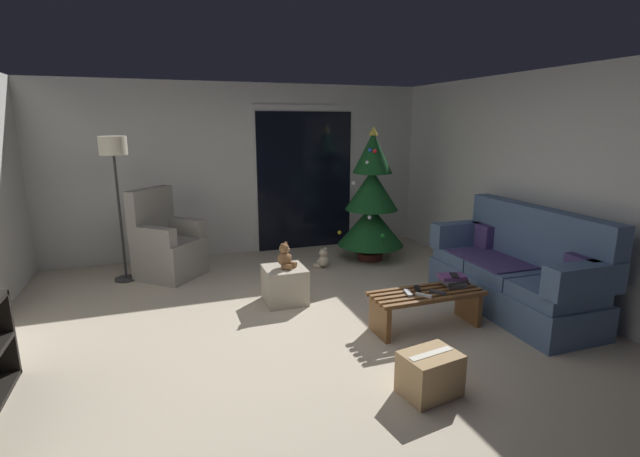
# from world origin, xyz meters

# --- Properties ---
(ground_plane) EXTENTS (7.00, 7.00, 0.00)m
(ground_plane) POSITION_xyz_m (0.00, 0.00, 0.00)
(ground_plane) COLOR beige
(wall_back) EXTENTS (5.72, 0.12, 2.50)m
(wall_back) POSITION_xyz_m (0.00, 3.06, 1.25)
(wall_back) COLOR silver
(wall_back) RESTS_ON ground
(wall_right) EXTENTS (0.12, 6.00, 2.50)m
(wall_right) POSITION_xyz_m (2.86, 0.00, 1.25)
(wall_right) COLOR silver
(wall_right) RESTS_ON ground
(patio_door_frame) EXTENTS (1.60, 0.02, 2.20)m
(patio_door_frame) POSITION_xyz_m (0.95, 2.99, 1.10)
(patio_door_frame) COLOR silver
(patio_door_frame) RESTS_ON ground
(patio_door_glass) EXTENTS (1.50, 0.02, 2.10)m
(patio_door_glass) POSITION_xyz_m (0.95, 2.97, 1.05)
(patio_door_glass) COLOR black
(patio_door_glass) RESTS_ON ground
(couch) EXTENTS (0.81, 1.95, 1.08)m
(couch) POSITION_xyz_m (2.32, -0.08, 0.40)
(couch) COLOR slate
(couch) RESTS_ON ground
(coffee_table) EXTENTS (1.10, 0.40, 0.37)m
(coffee_table) POSITION_xyz_m (1.16, -0.19, 0.25)
(coffee_table) COLOR brown
(coffee_table) RESTS_ON ground
(remote_white) EXTENTS (0.13, 0.15, 0.02)m
(remote_white) POSITION_xyz_m (1.07, -0.28, 0.38)
(remote_white) COLOR silver
(remote_white) RESTS_ON coffee_table
(remote_black) EXTENTS (0.10, 0.16, 0.02)m
(remote_black) POSITION_xyz_m (1.10, -0.12, 0.38)
(remote_black) COLOR black
(remote_black) RESTS_ON coffee_table
(remote_graphite) EXTENTS (0.13, 0.15, 0.02)m
(remote_graphite) POSITION_xyz_m (1.24, -0.26, 0.38)
(remote_graphite) COLOR #333338
(remote_graphite) RESTS_ON coffee_table
(remote_silver) EXTENTS (0.08, 0.16, 0.02)m
(remote_silver) POSITION_xyz_m (0.96, -0.19, 0.38)
(remote_silver) COLOR #ADADB2
(remote_silver) RESTS_ON coffee_table
(book_stack) EXTENTS (0.27, 0.23, 0.11)m
(book_stack) POSITION_xyz_m (1.50, -0.14, 0.43)
(book_stack) COLOR #4C4C51
(book_stack) RESTS_ON coffee_table
(cell_phone) EXTENTS (0.12, 0.16, 0.01)m
(cell_phone) POSITION_xyz_m (1.50, -0.15, 0.48)
(cell_phone) COLOR black
(cell_phone) RESTS_ON book_stack
(christmas_tree) EXTENTS (0.94, 0.94, 1.89)m
(christmas_tree) POSITION_xyz_m (1.64, 2.03, 0.84)
(christmas_tree) COLOR #4C1E19
(christmas_tree) RESTS_ON ground
(armchair) EXTENTS (0.97, 0.97, 1.13)m
(armchair) POSITION_xyz_m (-1.14, 2.24, 0.40)
(armchair) COLOR gray
(armchair) RESTS_ON ground
(floor_lamp) EXTENTS (0.32, 0.32, 1.78)m
(floor_lamp) POSITION_xyz_m (-1.65, 2.25, 1.51)
(floor_lamp) COLOR #2D2D30
(floor_lamp) RESTS_ON ground
(ottoman) EXTENTS (0.44, 0.44, 0.39)m
(ottoman) POSITION_xyz_m (0.06, 0.89, 0.20)
(ottoman) COLOR #B2A893
(ottoman) RESTS_ON ground
(teddy_bear_chestnut) EXTENTS (0.21, 0.21, 0.29)m
(teddy_bear_chestnut) POSITION_xyz_m (0.06, 0.88, 0.52)
(teddy_bear_chestnut) COLOR brown
(teddy_bear_chestnut) RESTS_ON ottoman
(teddy_bear_cream_by_tree) EXTENTS (0.21, 0.22, 0.29)m
(teddy_bear_cream_by_tree) POSITION_xyz_m (0.85, 1.88, 0.12)
(teddy_bear_cream_by_tree) COLOR beige
(teddy_bear_cream_by_tree) RESTS_ON ground
(cardboard_box_taped_mid_floor) EXTENTS (0.45, 0.36, 0.32)m
(cardboard_box_taped_mid_floor) POSITION_xyz_m (0.60, -1.15, 0.16)
(cardboard_box_taped_mid_floor) COLOR tan
(cardboard_box_taped_mid_floor) RESTS_ON ground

